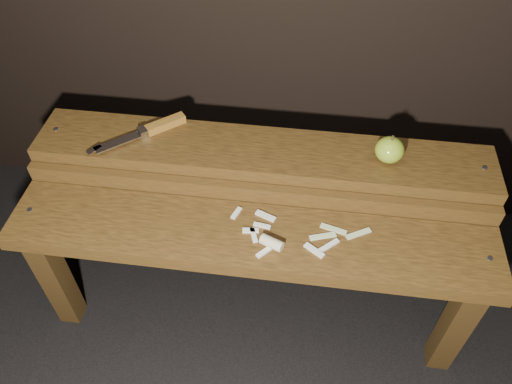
# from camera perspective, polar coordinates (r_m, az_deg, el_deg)

# --- Properties ---
(ground) EXTENTS (60.00, 60.00, 0.00)m
(ground) POSITION_cam_1_polar(r_m,az_deg,el_deg) (1.58, -0.30, -12.82)
(ground) COLOR black
(bench_front_tier) EXTENTS (1.20, 0.20, 0.42)m
(bench_front_tier) POSITION_cam_1_polar(r_m,az_deg,el_deg) (1.25, -0.74, -7.04)
(bench_front_tier) COLOR #34220D
(bench_front_tier) RESTS_ON ground
(bench_rear_tier) EXTENTS (1.20, 0.21, 0.50)m
(bench_rear_tier) POSITION_cam_1_polar(r_m,az_deg,el_deg) (1.35, 0.59, 2.20)
(bench_rear_tier) COLOR #34220D
(bench_rear_tier) RESTS_ON ground
(apple) EXTENTS (0.07, 0.07, 0.08)m
(apple) POSITION_cam_1_polar(r_m,az_deg,el_deg) (1.29, 15.01, 4.68)
(apple) COLOR olive
(apple) RESTS_ON bench_rear_tier
(knife) EXTENTS (0.22, 0.19, 0.02)m
(knife) POSITION_cam_1_polar(r_m,az_deg,el_deg) (1.37, -11.65, 7.11)
(knife) COLOR brown
(knife) RESTS_ON bench_rear_tier
(apple_scraps) EXTENTS (0.35, 0.15, 0.03)m
(apple_scraps) POSITION_cam_1_polar(r_m,az_deg,el_deg) (1.19, 3.09, -5.27)
(apple_scraps) COLOR beige
(apple_scraps) RESTS_ON bench_front_tier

